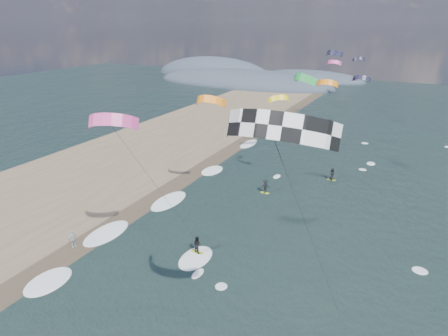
% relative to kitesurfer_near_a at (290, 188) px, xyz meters
% --- Properties ---
extents(ground, '(260.00, 260.00, 0.00)m').
position_rel_kitesurfer_near_a_xyz_m(ground, '(-10.45, 4.03, -13.83)').
color(ground, black).
rests_on(ground, ground).
extents(sand_strip, '(26.00, 240.00, 0.00)m').
position_rel_kitesurfer_near_a_xyz_m(sand_strip, '(-34.45, 14.03, -13.83)').
color(sand_strip, brown).
rests_on(sand_strip, ground).
extents(wet_sand_strip, '(3.00, 240.00, 0.00)m').
position_rel_kitesurfer_near_a_xyz_m(wet_sand_strip, '(-22.45, 14.03, -13.82)').
color(wet_sand_strip, '#382D23').
rests_on(wet_sand_strip, ground).
extents(coastal_hills, '(80.00, 41.00, 15.00)m').
position_rel_kitesurfer_near_a_xyz_m(coastal_hills, '(-55.29, 111.90, -13.83)').
color(coastal_hills, '#3D4756').
rests_on(coastal_hills, ground).
extents(kitesurfer_near_a, '(8.01, 8.44, 17.59)m').
position_rel_kitesurfer_near_a_xyz_m(kitesurfer_near_a, '(0.00, 0.00, 0.00)').
color(kitesurfer_near_a, '#AFCB23').
rests_on(kitesurfer_near_a, ground).
extents(kitesurfer_near_b, '(7.14, 8.83, 14.73)m').
position_rel_kitesurfer_near_a_xyz_m(kitesurfer_near_b, '(-14.22, 7.10, -4.21)').
color(kitesurfer_near_b, '#AFCB23').
rests_on(kitesurfer_near_b, ground).
extents(far_kitesurfers, '(7.73, 22.94, 1.79)m').
position_rel_kitesurfer_near_a_xyz_m(far_kitesurfers, '(-8.86, 32.13, -12.96)').
color(far_kitesurfers, '#AFCB23').
rests_on(far_kitesurfers, ground).
extents(bg_kite_field, '(13.02, 77.67, 8.24)m').
position_rel_kitesurfer_near_a_xyz_m(bg_kite_field, '(-10.58, 54.21, -2.22)').
color(bg_kite_field, orange).
rests_on(bg_kite_field, ground).
extents(shoreline_surf, '(2.40, 79.40, 0.11)m').
position_rel_kitesurfer_near_a_xyz_m(shoreline_surf, '(-21.25, 18.78, -13.83)').
color(shoreline_surf, white).
rests_on(shoreline_surf, ground).
extents(beach_walker, '(0.68, 1.09, 1.72)m').
position_rel_kitesurfer_near_a_xyz_m(beach_walker, '(-22.95, 6.72, -12.97)').
color(beach_walker, silver).
rests_on(beach_walker, ground).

